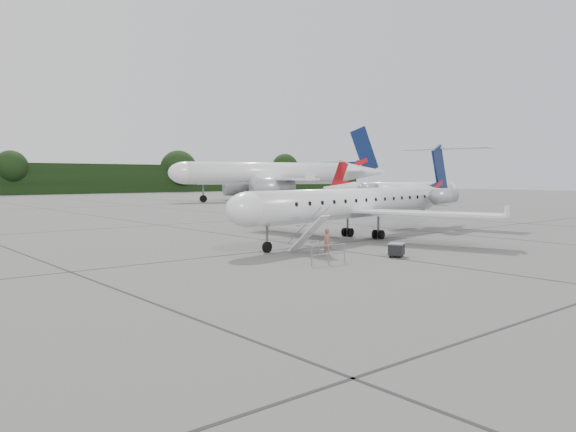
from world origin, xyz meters
TOP-DOWN VIEW (x-y plane):
  - ground at (0.00, 0.00)m, footprint 320.00×320.00m
  - main_regional_jet at (1.29, 7.61)m, footprint 31.72×25.35m
  - airstair at (-6.65, 3.83)m, footprint 1.27×2.51m
  - passenger at (-6.40, 2.50)m, footprint 0.59×0.40m
  - safety_railing at (-8.52, 0.23)m, footprint 2.20×0.21m
  - baggage_cart at (-3.69, -0.23)m, footprint 1.22×1.14m
  - bg_narrowbody at (35.53, 61.39)m, footprint 46.26×38.81m
  - bg_regional_right at (49.83, 41.68)m, footprint 30.32×24.34m

SIDE VIEW (x-z plane):
  - ground at x=0.00m, z-range 0.00..0.00m
  - baggage_cart at x=-3.69m, z-range 0.00..0.83m
  - safety_railing at x=-8.52m, z-range 0.00..1.00m
  - passenger at x=-6.40m, z-range 0.00..1.57m
  - airstair at x=-6.65m, z-range 0.00..2.29m
  - bg_regional_right at x=49.83m, z-range 0.00..7.10m
  - main_regional_jet at x=1.29m, z-range 0.00..7.30m
  - bg_narrowbody at x=35.53m, z-range 0.00..14.26m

